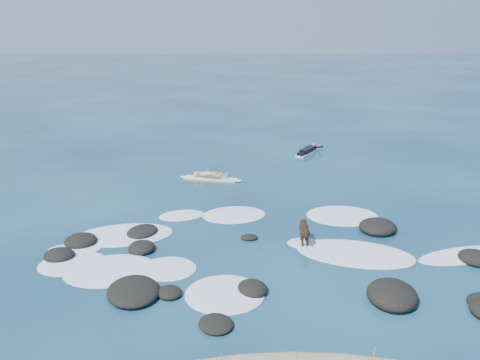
{
  "coord_description": "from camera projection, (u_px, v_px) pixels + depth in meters",
  "views": [
    {
      "loc": [
        -1.27,
        -16.26,
        7.38
      ],
      "look_at": [
        -1.02,
        4.0,
        0.9
      ],
      "focal_mm": 40.0,
      "sensor_mm": 36.0,
      "label": 1
    }
  ],
  "objects": [
    {
      "name": "reef_rocks",
      "position": [
        284.0,
        270.0,
        15.66
      ],
      "size": [
        14.05,
        7.39,
        0.58
      ],
      "color": "black",
      "rests_on": "ground"
    },
    {
      "name": "breaking_foam",
      "position": [
        234.0,
        247.0,
        17.4
      ],
      "size": [
        15.25,
        8.13,
        0.12
      ],
      "color": "white",
      "rests_on": "ground"
    },
    {
      "name": "standing_surfer_rig",
      "position": [
        210.0,
        166.0,
        24.08
      ],
      "size": [
        2.89,
        1.05,
        1.66
      ],
      "rotation": [
        0.0,
        0.0,
        -0.23
      ],
      "color": "#FEFACB",
      "rests_on": "ground"
    },
    {
      "name": "ground",
      "position": [
        272.0,
        242.0,
        17.75
      ],
      "size": [
        160.0,
        160.0,
        0.0
      ],
      "primitive_type": "plane",
      "color": "#0A2642",
      "rests_on": "ground"
    },
    {
      "name": "dog",
      "position": [
        304.0,
        230.0,
        17.47
      ],
      "size": [
        0.32,
        1.2,
        0.76
      ],
      "rotation": [
        0.0,
        0.0,
        1.55
      ],
      "color": "black",
      "rests_on": "ground"
    },
    {
      "name": "paddling_surfer_rig",
      "position": [
        308.0,
        151.0,
        28.69
      ],
      "size": [
        1.7,
        2.23,
        0.42
      ],
      "rotation": [
        0.0,
        0.0,
        1.01
      ],
      "color": "silver",
      "rests_on": "ground"
    }
  ]
}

